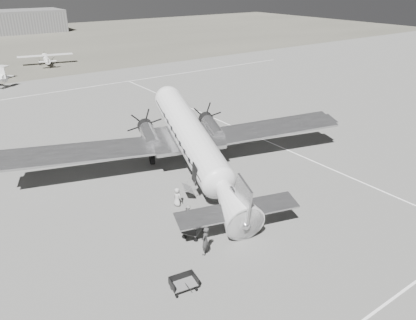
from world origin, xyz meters
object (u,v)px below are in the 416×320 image
object	(u,v)px
light_plane_right	(46,59)
ramp_agent	(188,215)
baggage_cart_far	(184,284)
dc3_airliner	(194,144)
ground_crew	(205,241)
passenger	(177,197)
baggage_cart_near	(194,228)

from	to	relation	value
light_plane_right	ramp_agent	bearing A→B (deg)	-86.51
baggage_cart_far	dc3_airliner	bearing A→B (deg)	62.71
light_plane_right	ground_crew	xyz separation A→B (m)	(-9.15, -67.02, -0.12)
ramp_agent	passenger	world-z (taller)	ramp_agent
baggage_cart_near	passenger	size ratio (longest dim) A/B	1.23
ramp_agent	passenger	bearing A→B (deg)	11.00
dc3_airliner	baggage_cart_near	xyz separation A→B (m)	(-4.95, -7.33, -2.43)
baggage_cart_near	dc3_airliner	bearing A→B (deg)	23.99
baggage_cart_far	ground_crew	bearing A→B (deg)	43.48
dc3_airliner	baggage_cart_far	world-z (taller)	dc3_airliner
ramp_agent	baggage_cart_far	bearing A→B (deg)	171.06
baggage_cart_near	ramp_agent	world-z (taller)	ramp_agent
dc3_airliner	light_plane_right	bearing A→B (deg)	101.92
baggage_cart_near	baggage_cart_far	xyz separation A→B (m)	(-3.41, -4.06, -0.08)
baggage_cart_near	baggage_cart_far	bearing A→B (deg)	-161.92
dc3_airliner	ramp_agent	distance (m)	7.99
baggage_cart_near	ramp_agent	xyz separation A→B (m)	(0.33, 1.18, 0.26)
light_plane_right	ground_crew	world-z (taller)	light_plane_right
baggage_cart_near	ramp_agent	bearing A→B (deg)	42.53
dc3_airliner	ramp_agent	xyz separation A→B (m)	(-4.62, -6.15, -2.17)
light_plane_right	passenger	distance (m)	61.50
light_plane_right	ramp_agent	distance (m)	64.24
baggage_cart_far	passenger	size ratio (longest dim) A/B	1.03
light_plane_right	baggage_cart_far	xyz separation A→B (m)	(-11.97, -68.95, -0.65)
light_plane_right	baggage_cart_far	distance (m)	69.99
baggage_cart_far	passenger	bearing A→B (deg)	69.49
baggage_cart_far	light_plane_right	bearing A→B (deg)	89.13
light_plane_right	passenger	bearing A→B (deg)	-86.15
ground_crew	passenger	world-z (taller)	ground_crew
dc3_airliner	ramp_agent	bearing A→B (deg)	-111.43
baggage_cart_near	ground_crew	bearing A→B (deg)	-137.47
light_plane_right	baggage_cart_far	world-z (taller)	light_plane_right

